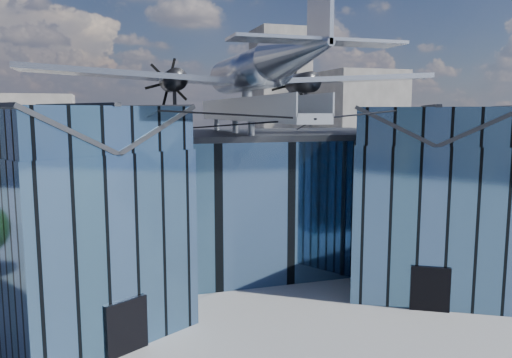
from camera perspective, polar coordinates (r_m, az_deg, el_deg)
name	(u,v)px	position (r m, az deg, el deg)	size (l,w,h in m)	color
ground_plane	(266,299)	(31.50, 1.12, -13.57)	(120.00, 120.00, 0.00)	gray
museum	(240,195)	(35.41, -1.84, -1.87)	(32.88, 24.50, 17.60)	#476A90
bg_towers	(172,121)	(79.07, -9.59, 6.57)	(77.00, 24.50, 26.00)	gray
tree_side_e	(431,185)	(53.95, 19.38, -0.65)	(5.01, 5.01, 5.90)	#312113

